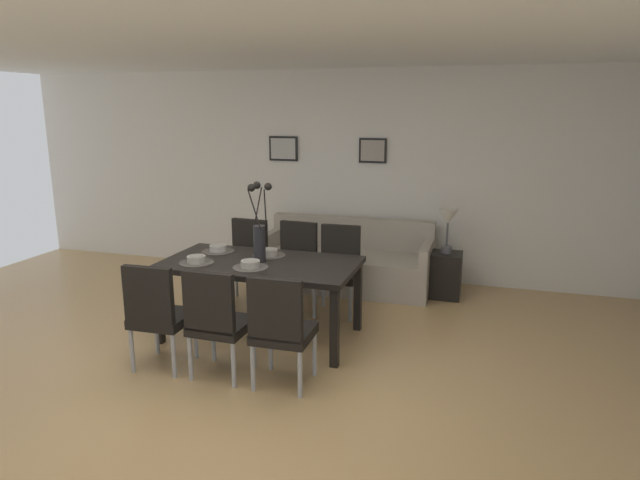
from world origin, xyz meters
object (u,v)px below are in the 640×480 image
Objects in this scene: dining_chair_far_left at (217,318)px; sofa at (346,264)px; dining_chair_mid_left at (280,326)px; bowl_far_right at (269,252)px; dining_chair_mid_right at (338,265)px; bowl_far_left at (250,263)px; centerpiece_vase at (259,232)px; table_lamp at (448,221)px; framed_picture_left at (283,149)px; dining_chair_near_left at (157,311)px; bowl_near_left at (196,259)px; framed_picture_center at (373,151)px; side_table at (445,275)px; dining_chair_near_right at (246,257)px; dining_table at (260,269)px; dining_chair_far_right at (295,260)px; bowl_near_right at (218,248)px.

dining_chair_far_left is 2.66m from sofa.
bowl_far_right is at bearing 115.98° from dining_chair_mid_left.
dining_chair_mid_right is 5.41× the size of bowl_far_left.
dining_chair_mid_right is 1.25× the size of centerpiece_vase.
sofa is at bearing 177.62° from table_lamp.
dining_chair_mid_right is at bearing 90.72° from dining_chair_mid_left.
framed_picture_left is at bearing 100.72° from dining_chair_far_left.
dining_chair_near_left reaches higher than sofa.
table_lamp is (1.57, 1.90, 0.11)m from bowl_far_left.
dining_chair_mid_right reaches higher than bowl_near_left.
framed_picture_center is (-0.99, 0.53, 0.72)m from table_lamp.
bowl_far_right is (0.54, 0.44, 0.00)m from bowl_near_left.
dining_chair_far_left is 3.02m from side_table.
centerpiece_vase reaches higher than dining_chair_near_left.
framed_picture_center is (1.14, 1.34, 1.10)m from dining_chair_near_right.
framed_picture_center reaches higher than dining_chair_mid_left.
bowl_far_right is 2.24m from framed_picture_left.
framed_picture_left is (-0.59, 2.21, 0.95)m from dining_table.
sofa is at bearing 70.53° from dining_chair_near_left.
framed_picture_center is (0.59, 3.10, 1.10)m from dining_chair_far_left.
side_table is (1.57, 1.90, -0.52)m from bowl_far_left.
dining_chair_far_left is 5.41× the size of bowl_far_right.
framed_picture_center is (0.05, 3.10, 1.10)m from dining_chair_mid_left.
dining_chair_near_left is at bearing -179.89° from dining_chair_far_left.
framed_picture_center is at bearing 0.00° from framed_picture_left.
dining_chair_far_left is 1.14m from bowl_far_right.
dining_chair_near_left is 3.34m from side_table.
dining_table is 1.82m from sofa.
dining_chair_near_left is 1.00× the size of dining_chair_mid_right.
bowl_far_left is 0.50× the size of framed_picture_center.
dining_chair_mid_right is at bearing 59.29° from centerpiece_vase.
dining_chair_mid_left and dining_chair_mid_right have the same top height.
table_lamp is 1.33m from framed_picture_center.
sofa reaches higher than dining_table.
bowl_far_right is at bearing -128.36° from dining_chair_mid_right.
centerpiece_vase is 2.14× the size of framed_picture_center.
dining_chair_far_right is at bearing 72.78° from dining_chair_near_left.
dining_table is at bearing -124.65° from centerpiece_vase.
sofa is at bearing 64.48° from bowl_near_left.
centerpiece_vase is 0.63m from bowl_near_left.
dining_chair_mid_left is 2.80m from table_lamp.
dining_chair_far_right is at bearing 88.31° from bowl_far_right.
bowl_near_right is at bearing 116.01° from dining_chair_far_left.
bowl_near_right is at bearing -121.58° from sofa.
table_lamp reaches higher than dining_chair_near_right.
table_lamp reaches higher than bowl_far_right.
table_lamp reaches higher than dining_chair_far_right.
dining_chair_near_left reaches higher than bowl_near_right.
bowl_near_right is at bearing 158.05° from dining_table.
dining_chair_near_right is 2.40× the size of framed_picture_left.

